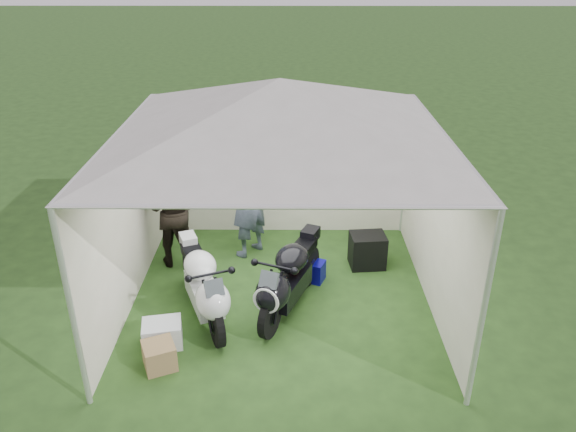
% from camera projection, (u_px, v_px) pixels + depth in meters
% --- Properties ---
extents(ground, '(80.00, 80.00, 0.00)m').
position_uv_depth(ground, '(281.00, 296.00, 7.75)').
color(ground, '#234119').
rests_on(ground, ground).
extents(canopy_tent, '(5.66, 5.66, 3.00)m').
position_uv_depth(canopy_tent, '(280.00, 113.00, 6.65)').
color(canopy_tent, silver).
rests_on(canopy_tent, ground).
extents(motorcycle_white, '(0.92, 1.76, 0.91)m').
position_uv_depth(motorcycle_white, '(204.00, 285.00, 7.08)').
color(motorcycle_white, black).
rests_on(motorcycle_white, ground).
extents(motorcycle_black, '(0.94, 1.77, 0.92)m').
position_uv_depth(motorcycle_black, '(287.00, 278.00, 7.22)').
color(motorcycle_black, black).
rests_on(motorcycle_black, ground).
extents(paddock_stand, '(0.47, 0.39, 0.30)m').
position_uv_depth(paddock_stand, '(310.00, 270.00, 8.08)').
color(paddock_stand, '#110DC9').
rests_on(paddock_stand, ground).
extents(person_dark_jacket, '(0.99, 0.84, 1.78)m').
position_uv_depth(person_dark_jacket, '(174.00, 209.00, 8.21)').
color(person_dark_jacket, black).
rests_on(person_dark_jacket, ground).
extents(person_blue_jacket, '(0.78, 0.81, 1.87)m').
position_uv_depth(person_blue_jacket, '(248.00, 198.00, 8.44)').
color(person_blue_jacket, slate).
rests_on(person_blue_jacket, ground).
extents(equipment_box, '(0.55, 0.46, 0.51)m').
position_uv_depth(equipment_box, '(367.00, 250.00, 8.39)').
color(equipment_box, black).
rests_on(equipment_box, ground).
extents(crate_0, '(0.52, 0.44, 0.31)m').
position_uv_depth(crate_0, '(162.00, 334.00, 6.76)').
color(crate_0, silver).
rests_on(crate_0, ground).
extents(crate_1, '(0.46, 0.46, 0.31)m').
position_uv_depth(crate_1, '(159.00, 356.00, 6.40)').
color(crate_1, olive).
rests_on(crate_1, ground).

